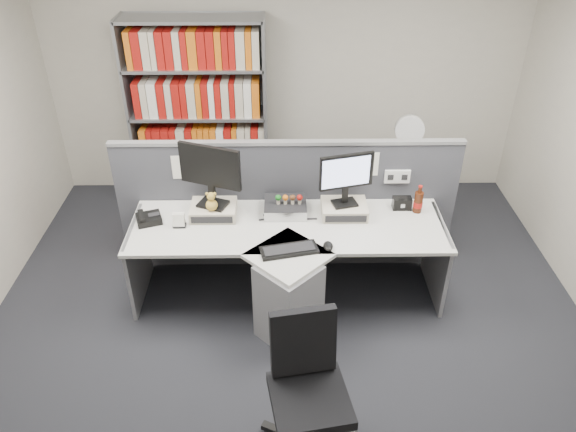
{
  "coord_description": "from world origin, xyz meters",
  "views": [
    {
      "loc": [
        -0.05,
        -2.96,
        3.29
      ],
      "look_at": [
        0.0,
        0.65,
        0.92
      ],
      "focal_mm": 34.65,
      "sensor_mm": 36.0,
      "label": 1
    }
  ],
  "objects_px": {
    "keyboard": "(289,250)",
    "desktop_pc": "(285,207)",
    "mouse": "(328,246)",
    "filing_cabinet": "(402,190)",
    "monitor_left": "(210,171)",
    "speaker": "(402,203)",
    "desk_calendar": "(179,221)",
    "desk_fan": "(409,133)",
    "shelving_unit": "(199,118)",
    "desk_phone": "(148,218)",
    "cola_bottle": "(418,202)",
    "office_chair": "(307,385)",
    "monitor_right": "(346,175)",
    "desk": "(288,267)"
  },
  "relations": [
    {
      "from": "desk_phone",
      "to": "filing_cabinet",
      "type": "distance_m",
      "value": 2.63
    },
    {
      "from": "monitor_right",
      "to": "mouse",
      "type": "height_order",
      "value": "monitor_right"
    },
    {
      "from": "speaker",
      "to": "filing_cabinet",
      "type": "xyz_separation_m",
      "value": [
        0.22,
        0.93,
        -0.42
      ]
    },
    {
      "from": "desktop_pc",
      "to": "filing_cabinet",
      "type": "height_order",
      "value": "desktop_pc"
    },
    {
      "from": "monitor_right",
      "to": "desktop_pc",
      "type": "bearing_deg",
      "value": 175.5
    },
    {
      "from": "desktop_pc",
      "to": "desk_calendar",
      "type": "height_order",
      "value": "desk_calendar"
    },
    {
      "from": "desk_phone",
      "to": "cola_bottle",
      "type": "bearing_deg",
      "value": 3.18
    },
    {
      "from": "cola_bottle",
      "to": "filing_cabinet",
      "type": "height_order",
      "value": "cola_bottle"
    },
    {
      "from": "keyboard",
      "to": "desktop_pc",
      "type": "bearing_deg",
      "value": 92.37
    },
    {
      "from": "keyboard",
      "to": "mouse",
      "type": "xyz_separation_m",
      "value": [
        0.3,
        0.03,
        0.01
      ]
    },
    {
      "from": "keyboard",
      "to": "desk_fan",
      "type": "xyz_separation_m",
      "value": [
        1.19,
        1.54,
        0.27
      ]
    },
    {
      "from": "desktop_pc",
      "to": "filing_cabinet",
      "type": "relative_size",
      "value": 0.51
    },
    {
      "from": "desk_phone",
      "to": "desk_calendar",
      "type": "distance_m",
      "value": 0.28
    },
    {
      "from": "mouse",
      "to": "speaker",
      "type": "height_order",
      "value": "speaker"
    },
    {
      "from": "mouse",
      "to": "filing_cabinet",
      "type": "height_order",
      "value": "mouse"
    },
    {
      "from": "keyboard",
      "to": "filing_cabinet",
      "type": "distance_m",
      "value": 1.98
    },
    {
      "from": "monitor_left",
      "to": "mouse",
      "type": "distance_m",
      "value": 1.12
    },
    {
      "from": "monitor_left",
      "to": "office_chair",
      "type": "bearing_deg",
      "value": -66.21
    },
    {
      "from": "monitor_right",
      "to": "desk_calendar",
      "type": "xyz_separation_m",
      "value": [
        -1.36,
        -0.17,
        -0.32
      ]
    },
    {
      "from": "desktop_pc",
      "to": "mouse",
      "type": "height_order",
      "value": "desktop_pc"
    },
    {
      "from": "desktop_pc",
      "to": "keyboard",
      "type": "distance_m",
      "value": 0.56
    },
    {
      "from": "monitor_left",
      "to": "desk_calendar",
      "type": "distance_m",
      "value": 0.48
    },
    {
      "from": "monitor_left",
      "to": "keyboard",
      "type": "xyz_separation_m",
      "value": [
        0.63,
        -0.52,
        -0.41
      ]
    },
    {
      "from": "cola_bottle",
      "to": "desk_phone",
      "type": "bearing_deg",
      "value": -176.82
    },
    {
      "from": "desk_phone",
      "to": "cola_bottle",
      "type": "relative_size",
      "value": 0.98
    },
    {
      "from": "monitor_left",
      "to": "desk_fan",
      "type": "distance_m",
      "value": 2.09
    },
    {
      "from": "monitor_left",
      "to": "shelving_unit",
      "type": "bearing_deg",
      "value": 100.76
    },
    {
      "from": "speaker",
      "to": "desk_calendar",
      "type": "bearing_deg",
      "value": -172.35
    },
    {
      "from": "desk",
      "to": "keyboard",
      "type": "relative_size",
      "value": 5.56
    },
    {
      "from": "speaker",
      "to": "office_chair",
      "type": "xyz_separation_m",
      "value": [
        -0.88,
        -1.72,
        -0.24
      ]
    },
    {
      "from": "cola_bottle",
      "to": "shelving_unit",
      "type": "height_order",
      "value": "shelving_unit"
    },
    {
      "from": "keyboard",
      "to": "desk_phone",
      "type": "relative_size",
      "value": 1.89
    },
    {
      "from": "mouse",
      "to": "desk_phone",
      "type": "distance_m",
      "value": 1.51
    },
    {
      "from": "desk_phone",
      "to": "desk_calendar",
      "type": "relative_size",
      "value": 1.96
    },
    {
      "from": "desk",
      "to": "desk_fan",
      "type": "xyz_separation_m",
      "value": [
        1.2,
        1.4,
        0.54
      ]
    },
    {
      "from": "desk",
      "to": "speaker",
      "type": "height_order",
      "value": "speaker"
    },
    {
      "from": "keyboard",
      "to": "speaker",
      "type": "bearing_deg",
      "value": 31.77
    },
    {
      "from": "mouse",
      "to": "desk_calendar",
      "type": "distance_m",
      "value": 1.24
    },
    {
      "from": "desk_calendar",
      "to": "shelving_unit",
      "type": "distance_m",
      "value": 1.64
    },
    {
      "from": "monitor_left",
      "to": "desk_fan",
      "type": "bearing_deg",
      "value": 29.14
    },
    {
      "from": "keyboard",
      "to": "shelving_unit",
      "type": "bearing_deg",
      "value": 114.52
    },
    {
      "from": "desk_fan",
      "to": "office_chair",
      "type": "bearing_deg",
      "value": -112.47
    },
    {
      "from": "monitor_right",
      "to": "desk_calendar",
      "type": "relative_size",
      "value": 3.67
    },
    {
      "from": "filing_cabinet",
      "to": "office_chair",
      "type": "bearing_deg",
      "value": -112.46
    },
    {
      "from": "keyboard",
      "to": "desk_calendar",
      "type": "distance_m",
      "value": 0.96
    },
    {
      "from": "monitor_right",
      "to": "keyboard",
      "type": "height_order",
      "value": "monitor_right"
    },
    {
      "from": "desktop_pc",
      "to": "desk_fan",
      "type": "xyz_separation_m",
      "value": [
        1.22,
        0.98,
        0.23
      ]
    },
    {
      "from": "desk_calendar",
      "to": "shelving_unit",
      "type": "height_order",
      "value": "shelving_unit"
    },
    {
      "from": "mouse",
      "to": "speaker",
      "type": "xyz_separation_m",
      "value": [
        0.67,
        0.57,
        0.03
      ]
    },
    {
      "from": "monitor_right",
      "to": "cola_bottle",
      "type": "relative_size",
      "value": 1.83
    }
  ]
}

